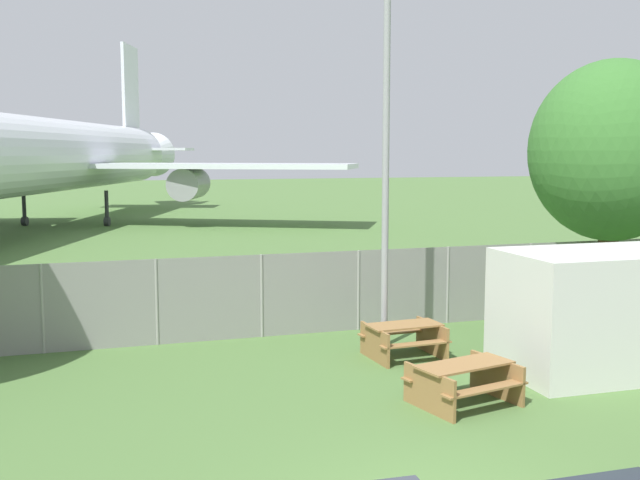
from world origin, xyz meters
The scene contains 7 objects.
perimeter_fence centered at (0.00, 9.94, 1.03)m, with size 56.07×0.07×2.06m.
airplane centered at (-5.66, 40.17, 4.34)m, with size 35.45×43.79×13.12m.
portable_cabin centered at (6.50, 4.93, 1.27)m, with size 4.98×2.56×2.54m.
picnic_bench_near_cabin centered at (2.35, 3.94, 0.48)m, with size 2.06×1.76×0.76m.
picnic_bench_open_grass centered at (2.58, 7.15, 0.47)m, with size 1.72×1.50×0.76m.
tree_near_hangar centered at (9.67, 9.32, 4.57)m, with size 4.48×4.48×7.06m.
light_mast centered at (2.55, 8.21, 5.54)m, with size 0.44×0.44×9.28m.
Camera 1 is at (-4.11, -7.81, 4.54)m, focal length 42.00 mm.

